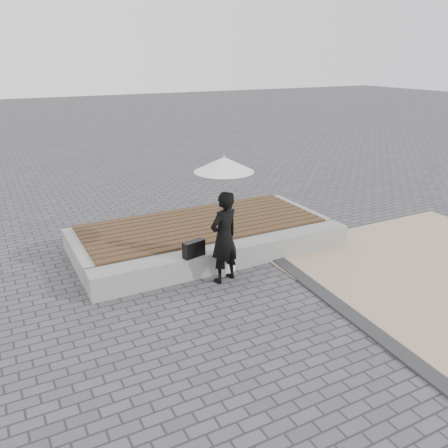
{
  "coord_description": "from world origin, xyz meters",
  "views": [
    {
      "loc": [
        -3.6,
        -5.0,
        3.55
      ],
      "look_at": [
        -0.36,
        1.16,
        1.0
      ],
      "focal_mm": 37.1,
      "sensor_mm": 36.0,
      "label": 1
    }
  ],
  "objects_px": {
    "seating_ledge": "(230,255)",
    "handbag": "(194,249)",
    "woman": "(224,237)",
    "parasol": "(224,164)",
    "canvas_tote": "(226,263)"
  },
  "relations": [
    {
      "from": "seating_ledge",
      "to": "woman",
      "type": "bearing_deg",
      "value": -128.86
    },
    {
      "from": "seating_ledge",
      "to": "canvas_tote",
      "type": "distance_m",
      "value": 0.29
    },
    {
      "from": "handbag",
      "to": "canvas_tote",
      "type": "relative_size",
      "value": 1.05
    },
    {
      "from": "seating_ledge",
      "to": "woman",
      "type": "distance_m",
      "value": 0.81
    },
    {
      "from": "seating_ledge",
      "to": "canvas_tote",
      "type": "height_order",
      "value": "seating_ledge"
    },
    {
      "from": "seating_ledge",
      "to": "parasol",
      "type": "relative_size",
      "value": 4.2
    },
    {
      "from": "handbag",
      "to": "canvas_tote",
      "type": "xyz_separation_m",
      "value": [
        0.57,
        -0.07,
        -0.35
      ]
    },
    {
      "from": "parasol",
      "to": "handbag",
      "type": "relative_size",
      "value": 3.07
    },
    {
      "from": "parasol",
      "to": "handbag",
      "type": "xyz_separation_m",
      "value": [
        -0.41,
        0.3,
        -1.44
      ]
    },
    {
      "from": "handbag",
      "to": "canvas_tote",
      "type": "distance_m",
      "value": 0.68
    },
    {
      "from": "woman",
      "to": "handbag",
      "type": "height_order",
      "value": "woman"
    },
    {
      "from": "seating_ledge",
      "to": "woman",
      "type": "height_order",
      "value": "woman"
    },
    {
      "from": "parasol",
      "to": "handbag",
      "type": "distance_m",
      "value": 1.52
    },
    {
      "from": "seating_ledge",
      "to": "handbag",
      "type": "xyz_separation_m",
      "value": [
        -0.77,
        -0.15,
        0.34
      ]
    },
    {
      "from": "woman",
      "to": "handbag",
      "type": "distance_m",
      "value": 0.56
    }
  ]
}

